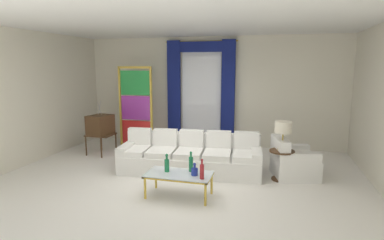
% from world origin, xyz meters
% --- Properties ---
extents(ground_plane, '(16.00, 16.00, 0.00)m').
position_xyz_m(ground_plane, '(0.00, 0.00, 0.00)').
color(ground_plane, white).
extents(wall_rear, '(8.00, 0.12, 3.00)m').
position_xyz_m(wall_rear, '(0.00, 3.06, 1.50)').
color(wall_rear, silver).
rests_on(wall_rear, ground).
extents(wall_left, '(0.12, 7.00, 3.00)m').
position_xyz_m(wall_left, '(-3.66, 0.60, 1.50)').
color(wall_left, silver).
rests_on(wall_left, ground).
extents(ceiling_slab, '(8.00, 7.60, 0.04)m').
position_xyz_m(ceiling_slab, '(0.00, 0.80, 3.02)').
color(ceiling_slab, white).
extents(curtained_window, '(2.00, 0.17, 2.70)m').
position_xyz_m(curtained_window, '(-0.27, 2.89, 1.74)').
color(curtained_window, white).
rests_on(curtained_window, ground).
extents(couch_white_long, '(2.99, 1.19, 0.86)m').
position_xyz_m(couch_white_long, '(0.08, 0.59, 0.31)').
color(couch_white_long, white).
rests_on(couch_white_long, ground).
extents(coffee_table, '(1.12, 0.57, 0.41)m').
position_xyz_m(coffee_table, '(0.23, -0.72, 0.37)').
color(coffee_table, silver).
rests_on(coffee_table, ground).
extents(bottle_blue_decanter, '(0.07, 0.07, 0.36)m').
position_xyz_m(bottle_blue_decanter, '(0.40, -0.56, 0.56)').
color(bottle_blue_decanter, '#196B3D').
rests_on(bottle_blue_decanter, coffee_table).
extents(bottle_crystal_tall, '(0.11, 0.11, 0.21)m').
position_xyz_m(bottle_crystal_tall, '(0.51, -0.73, 0.48)').
color(bottle_crystal_tall, navy).
rests_on(bottle_crystal_tall, coffee_table).
extents(bottle_amber_squat, '(0.07, 0.07, 0.34)m').
position_xyz_m(bottle_amber_squat, '(0.67, -0.87, 0.55)').
color(bottle_amber_squat, maroon).
rests_on(bottle_amber_squat, coffee_table).
extents(bottle_ruby_flask, '(0.08, 0.08, 0.32)m').
position_xyz_m(bottle_ruby_flask, '(0.01, -0.68, 0.54)').
color(bottle_ruby_flask, '#196B3D').
rests_on(bottle_ruby_flask, coffee_table).
extents(vintage_tv, '(0.62, 0.67, 1.35)m').
position_xyz_m(vintage_tv, '(-2.46, 1.28, 0.73)').
color(vintage_tv, '#472D19').
rests_on(vintage_tv, ground).
extents(armchair_white, '(0.99, 0.98, 0.80)m').
position_xyz_m(armchair_white, '(2.13, 0.81, 0.29)').
color(armchair_white, white).
rests_on(armchair_white, ground).
extents(stained_glass_divider, '(0.95, 0.05, 2.20)m').
position_xyz_m(stained_glass_divider, '(-1.85, 2.05, 1.06)').
color(stained_glass_divider, gold).
rests_on(stained_glass_divider, ground).
extents(peacock_figurine, '(0.44, 0.60, 0.50)m').
position_xyz_m(peacock_figurine, '(-1.47, 1.71, 0.22)').
color(peacock_figurine, beige).
rests_on(peacock_figurine, ground).
extents(round_side_table, '(0.48, 0.48, 0.59)m').
position_xyz_m(round_side_table, '(1.93, 0.55, 0.36)').
color(round_side_table, '#472D19').
rests_on(round_side_table, ground).
extents(table_lamp_brass, '(0.32, 0.32, 0.57)m').
position_xyz_m(table_lamp_brass, '(1.93, 0.55, 1.03)').
color(table_lamp_brass, '#B29338').
rests_on(table_lamp_brass, round_side_table).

